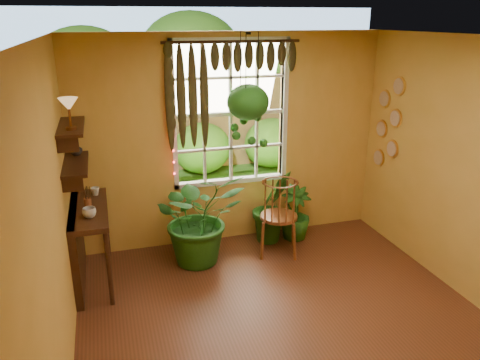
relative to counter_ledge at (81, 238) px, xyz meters
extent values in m
plane|color=#602E1B|center=(1.91, -1.60, -0.55)|extent=(4.50, 4.50, 0.00)
plane|color=silver|center=(1.91, -1.60, 2.15)|extent=(4.50, 4.50, 0.00)
plane|color=gold|center=(1.91, 0.65, 0.80)|extent=(4.00, 0.00, 4.00)
plane|color=gold|center=(-0.09, -1.60, 0.80)|extent=(0.00, 4.50, 4.50)
cube|color=white|center=(1.91, 0.68, 1.15)|extent=(1.52, 0.10, 1.86)
cube|color=white|center=(1.91, 0.71, 1.15)|extent=(1.38, 0.01, 1.78)
cylinder|color=#3A200F|center=(1.91, 0.57, 2.03)|extent=(1.70, 0.04, 0.04)
cube|color=#3A200F|center=(0.11, 0.00, 0.32)|extent=(0.40, 1.20, 0.06)
cube|color=#3A200F|center=(-0.05, 0.00, -0.10)|extent=(0.08, 1.18, 0.90)
cylinder|color=#3A200F|center=(0.27, -0.55, -0.12)|extent=(0.05, 0.05, 0.86)
cylinder|color=#3A200F|center=(0.27, 0.55, -0.12)|extent=(0.05, 0.05, 0.86)
cube|color=#3A200F|center=(0.03, 0.00, 0.85)|extent=(0.25, 0.90, 0.04)
cube|color=#3A200F|center=(0.03, 0.00, 1.25)|extent=(0.25, 0.90, 0.04)
cube|color=#245117|center=(1.91, 5.65, -0.57)|extent=(14.00, 10.00, 0.04)
cube|color=brown|center=(1.91, 3.85, 0.35)|extent=(12.00, 0.10, 1.80)
plane|color=#89B3E6|center=(1.91, 7.45, 1.00)|extent=(12.00, 0.00, 12.00)
cylinder|color=brown|center=(2.35, 0.05, -0.06)|extent=(0.61, 0.61, 0.04)
torus|color=brown|center=(2.28, -0.14, 0.47)|extent=(0.43, 0.19, 0.44)
imported|color=#174913|center=(1.35, 0.11, 0.04)|extent=(1.13, 1.00, 1.18)
imported|color=#174913|center=(2.39, 0.39, -0.06)|extent=(0.61, 0.52, 0.98)
imported|color=#174913|center=(2.71, 0.36, -0.18)|extent=(0.46, 0.46, 0.74)
ellipsoid|color=black|center=(2.05, 0.40, 1.26)|extent=(0.30, 0.30, 0.18)
ellipsoid|color=#174913|center=(2.05, 0.40, 1.33)|extent=(0.51, 0.51, 0.44)
imported|color=silver|center=(0.13, -0.29, 0.40)|extent=(0.18, 0.18, 0.11)
imported|color=beige|center=(0.19, 0.37, 0.39)|extent=(0.13, 0.13, 0.09)
cylinder|color=brown|center=(0.11, 0.02, 0.40)|extent=(0.08, 0.08, 0.10)
imported|color=#B2AD99|center=(0.04, 0.29, 0.93)|extent=(0.15, 0.15, 0.14)
cylinder|color=brown|center=(0.05, -0.22, 1.28)|extent=(0.10, 0.10, 0.03)
cylinder|color=brown|center=(0.05, -0.22, 1.38)|extent=(0.02, 0.02, 0.19)
cone|color=slate|center=(0.05, -0.22, 1.52)|extent=(0.19, 0.19, 0.12)
camera|label=1|loc=(0.35, -4.97, 2.30)|focal=35.00mm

